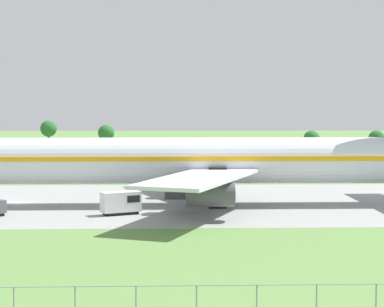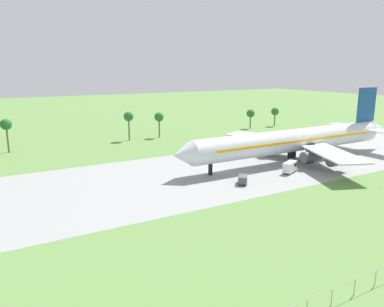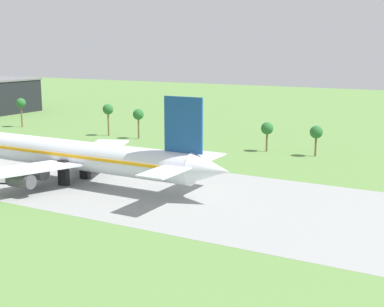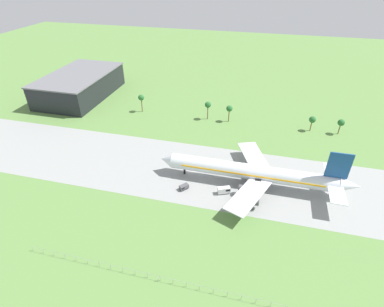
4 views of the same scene
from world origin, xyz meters
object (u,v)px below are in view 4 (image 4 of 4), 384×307
at_px(jet_airliner, 255,173).
at_px(baggage_tug, 184,187).
at_px(fuel_truck, 224,190).
at_px(terminal_building, 80,85).
at_px(no_stopping_sign, 158,279).

bearing_deg(jet_airliner, baggage_tug, -159.63).
distance_m(fuel_truck, terminal_building, 134.93).
relative_size(fuel_truck, terminal_building, 0.09).
xyz_separation_m(no_stopping_sign, terminal_building, (-98.52, 120.24, 6.73)).
relative_size(baggage_tug, terminal_building, 0.07).
height_order(jet_airliner, fuel_truck, jet_airliner).
xyz_separation_m(baggage_tug, no_stopping_sign, (4.01, -42.33, -0.06)).
xyz_separation_m(fuel_truck, no_stopping_sign, (-12.59, -43.94, -0.53)).
bearing_deg(terminal_building, baggage_tug, -39.50).
relative_size(baggage_tug, fuel_truck, 0.78).
xyz_separation_m(jet_airliner, terminal_building, (-122.17, 67.64, 1.56)).
height_order(fuel_truck, terminal_building, terminal_building).
xyz_separation_m(jet_airliner, baggage_tug, (-27.66, -10.27, -5.11)).
distance_m(jet_airliner, no_stopping_sign, 57.90).
xyz_separation_m(jet_airliner, fuel_truck, (-11.06, -8.65, -4.64)).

